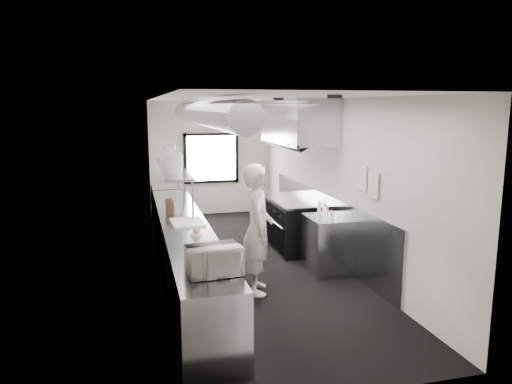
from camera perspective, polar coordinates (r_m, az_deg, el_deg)
floor at (r=8.40m, az=-0.80°, el=-8.37°), size 3.00×8.00×0.01m
ceiling at (r=7.97m, az=-0.85°, el=11.09°), size 3.00×8.00×0.01m
wall_back at (r=11.96m, az=-5.34°, el=4.03°), size 3.00×0.02×2.80m
wall_front at (r=4.37m, az=11.65°, el=-6.97°), size 3.00×0.02×2.80m
wall_left at (r=7.86m, az=-11.52°, el=0.65°), size 0.02×8.00×2.80m
wall_right at (r=8.54m, az=9.01°, el=1.48°), size 0.02×8.00×2.80m
wall_cladding at (r=8.97m, az=7.98°, el=-3.62°), size 0.03×5.50×1.10m
hvac_duct at (r=8.23m, az=-6.32°, el=9.26°), size 0.40×6.40×0.40m
service_window at (r=11.93m, az=-5.31°, el=4.01°), size 1.36×0.05×1.25m
exhaust_hood at (r=8.95m, az=5.00°, el=8.33°), size 0.81×2.20×0.88m
prep_counter at (r=7.61m, az=-8.42°, el=-6.92°), size 0.70×6.00×0.90m
pass_shelf at (r=8.85m, az=-9.89°, el=2.63°), size 0.45×3.00×0.68m
range at (r=9.20m, az=4.47°, el=-3.71°), size 0.88×1.60×0.94m
bottle_station at (r=7.98m, az=8.49°, el=-6.11°), size 0.65×0.80×0.90m
far_work_table at (r=11.19m, az=-10.43°, el=-1.45°), size 0.70×1.20×0.90m
notice_sheet_a at (r=7.42m, az=12.49°, el=1.62°), size 0.02×0.28×0.38m
notice_sheet_b at (r=7.13m, az=13.74°, el=0.81°), size 0.02×0.28×0.38m
line_cook at (r=6.89m, az=0.17°, el=-4.40°), size 0.57×0.76×1.88m
microwave at (r=5.18m, az=-5.03°, el=-8.07°), size 0.57×0.46×0.31m
deli_tub_a at (r=5.64m, az=-7.86°, el=-7.75°), size 0.17×0.17×0.09m
deli_tub_b at (r=5.85m, az=-7.77°, el=-7.06°), size 0.17×0.17×0.10m
newspaper at (r=6.03m, az=-5.92°, el=-6.93°), size 0.33×0.41×0.01m
small_plate at (r=6.79m, az=-7.05°, el=-4.99°), size 0.19×0.19×0.02m
pastry at (r=6.77m, az=-7.06°, el=-4.53°), size 0.10×0.10×0.10m
cutting_board at (r=7.48m, az=-8.13°, el=-3.56°), size 0.51×0.66×0.02m
knife_block at (r=8.18m, az=-10.22°, el=-1.69°), size 0.13×0.22×0.23m
plate_stack_a at (r=8.04m, az=-9.68°, el=3.27°), size 0.28×0.28×0.31m
plate_stack_b at (r=8.42m, az=-9.70°, el=3.59°), size 0.26×0.26×0.32m
plate_stack_c at (r=9.15m, az=-10.21°, el=4.11°), size 0.29×0.29×0.32m
plate_stack_d at (r=9.50m, az=-10.23°, el=4.42°), size 0.30×0.30×0.35m
squeeze_bottle_a at (r=7.52m, az=8.94°, el=-2.89°), size 0.07×0.07×0.18m
squeeze_bottle_b at (r=7.70m, az=8.39°, el=-2.65°), size 0.06×0.06×0.16m
squeeze_bottle_c at (r=7.88m, az=8.36°, el=-2.28°), size 0.08×0.08×0.17m
squeeze_bottle_d at (r=7.96m, az=8.11°, el=-2.08°), size 0.08×0.08×0.19m
squeeze_bottle_e at (r=8.14m, az=7.53°, el=-1.84°), size 0.08×0.08×0.18m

